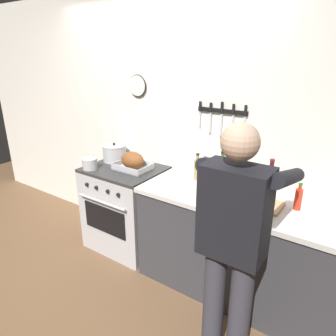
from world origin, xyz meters
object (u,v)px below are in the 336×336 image
at_px(saucepan, 90,164).
at_px(bottle_wine_red, 270,183).
at_px(stove, 126,208).
at_px(person_cook, 233,239).
at_px(bottle_vinegar, 197,169).
at_px(bottle_olive_oil, 222,171).
at_px(cutting_board, 258,203).
at_px(bottle_hot_sauce, 298,199).
at_px(roasting_pan, 133,162).
at_px(bottle_cooking_oil, 205,173).
at_px(stock_pot, 115,153).

relative_size(saucepan, bottle_wine_red, 0.44).
relative_size(stove, person_cook, 0.54).
bearing_deg(person_cook, bottle_vinegar, 50.53).
distance_m(bottle_wine_red, bottle_olive_oil, 0.43).
distance_m(cutting_board, bottle_hot_sauce, 0.29).
relative_size(bottle_wine_red, bottle_olive_oil, 1.09).
height_order(person_cook, bottle_vinegar, person_cook).
bearing_deg(bottle_olive_oil, bottle_hot_sauce, -8.81).
distance_m(roasting_pan, bottle_vinegar, 0.67).
bearing_deg(saucepan, person_cook, -14.14).
relative_size(roasting_pan, bottle_olive_oil, 1.15).
height_order(bottle_wine_red, bottle_olive_oil, bottle_wine_red).
height_order(cutting_board, bottle_vinegar, bottle_vinegar).
relative_size(person_cook, roasting_pan, 4.72).
bearing_deg(bottle_cooking_oil, stock_pot, 178.99).
height_order(roasting_pan, stock_pot, stock_pot).
height_order(bottle_vinegar, bottle_hot_sauce, bottle_vinegar).
bearing_deg(stove, roasting_pan, 10.90).
xyz_separation_m(saucepan, bottle_vinegar, (1.02, 0.36, 0.05)).
xyz_separation_m(person_cook, saucepan, (-1.72, 0.43, 0.00)).
xyz_separation_m(bottle_wine_red, bottle_cooking_oil, (-0.56, -0.03, -0.03)).
xyz_separation_m(stove, bottle_wine_red, (1.43, 0.13, 0.59)).
bearing_deg(bottle_vinegar, bottle_cooking_oil, -28.52).
bearing_deg(bottle_hot_sauce, person_cook, -105.77).
height_order(bottle_olive_oil, bottle_cooking_oil, bottle_olive_oil).
distance_m(stock_pot, bottle_vinegar, 1.00).
bearing_deg(bottle_olive_oil, person_cook, -60.40).
relative_size(cutting_board, bottle_wine_red, 1.08).
bearing_deg(bottle_wine_red, bottle_vinegar, 177.40).
distance_m(stock_pot, bottle_wine_red, 1.66).
xyz_separation_m(bottle_vinegar, bottle_hot_sauce, (0.90, -0.08, -0.02)).
height_order(saucepan, cutting_board, saucepan).
xyz_separation_m(stock_pot, bottle_hot_sauce, (1.90, -0.05, -0.00)).
height_order(saucepan, bottle_vinegar, bottle_vinegar).
xyz_separation_m(saucepan, bottle_cooking_oil, (1.13, 0.31, 0.05)).
distance_m(bottle_olive_oil, bottle_cooking_oil, 0.15).
distance_m(roasting_pan, stock_pot, 0.35).
relative_size(stock_pot, bottle_vinegar, 1.00).
bearing_deg(bottle_vinegar, bottle_wine_red, -2.60).
xyz_separation_m(person_cook, roasting_pan, (-1.36, 0.66, 0.03)).
bearing_deg(bottle_hot_sauce, bottle_cooking_oil, 178.12).
bearing_deg(bottle_cooking_oil, bottle_wine_red, 2.94).
height_order(roasting_pan, bottle_cooking_oil, bottle_cooking_oil).
relative_size(person_cook, bottle_vinegar, 6.63).
height_order(person_cook, bottle_olive_oil, person_cook).
distance_m(stock_pot, bottle_cooking_oil, 1.10).
relative_size(person_cook, bottle_olive_oil, 5.43).
bearing_deg(bottle_cooking_oil, person_cook, -51.40).
distance_m(roasting_pan, saucepan, 0.43).
bearing_deg(bottle_cooking_oil, bottle_hot_sauce, -1.88).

